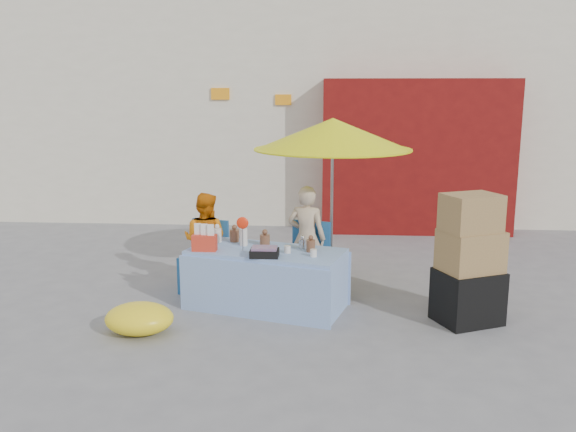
# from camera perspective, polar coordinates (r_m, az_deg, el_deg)

# --- Properties ---
(ground) EXTENTS (80.00, 80.00, 0.00)m
(ground) POSITION_cam_1_polar(r_m,az_deg,el_deg) (6.71, -2.50, -9.41)
(ground) COLOR slate
(ground) RESTS_ON ground
(backdrop) EXTENTS (14.00, 8.00, 7.80)m
(backdrop) POSITION_cam_1_polar(r_m,az_deg,el_deg) (13.75, 3.19, 14.56)
(backdrop) COLOR silver
(backdrop) RESTS_ON ground
(market_table) EXTENTS (1.90, 1.27, 1.06)m
(market_table) POSITION_cam_1_polar(r_m,az_deg,el_deg) (6.89, -2.09, -5.81)
(market_table) COLOR #8FACE5
(market_table) RESTS_ON ground
(chair_left) EXTENTS (0.58, 0.58, 0.85)m
(chair_left) POSITION_cam_1_polar(r_m,az_deg,el_deg) (7.54, -7.85, -5.06)
(chair_left) COLOR #205794
(chair_left) RESTS_ON ground
(chair_right) EXTENTS (0.58, 0.58, 0.85)m
(chair_right) POSITION_cam_1_polar(r_m,az_deg,el_deg) (7.39, 1.73, -5.30)
(chair_right) COLOR #205794
(chair_right) RESTS_ON ground
(vendor_orange) EXTENTS (0.68, 0.59, 1.20)m
(vendor_orange) POSITION_cam_1_polar(r_m,az_deg,el_deg) (7.58, -7.74, -2.29)
(vendor_orange) COLOR orange
(vendor_orange) RESTS_ON ground
(vendor_beige) EXTENTS (0.54, 0.42, 1.30)m
(vendor_beige) POSITION_cam_1_polar(r_m,az_deg,el_deg) (7.42, 1.75, -2.09)
(vendor_beige) COLOR #CBAF90
(vendor_beige) RESTS_ON ground
(umbrella) EXTENTS (1.90, 1.90, 2.09)m
(umbrella) POSITION_cam_1_polar(r_m,az_deg,el_deg) (7.37, 4.21, 7.59)
(umbrella) COLOR gray
(umbrella) RESTS_ON ground
(box_stack) EXTENTS (0.78, 0.72, 1.38)m
(box_stack) POSITION_cam_1_polar(r_m,az_deg,el_deg) (6.64, 16.61, -4.35)
(box_stack) COLOR black
(box_stack) RESTS_ON ground
(tarp_bundle) EXTENTS (0.71, 0.58, 0.31)m
(tarp_bundle) POSITION_cam_1_polar(r_m,az_deg,el_deg) (6.41, -13.74, -9.30)
(tarp_bundle) COLOR yellow
(tarp_bundle) RESTS_ON ground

